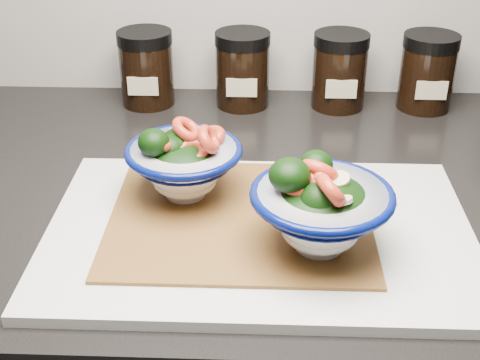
{
  "coord_description": "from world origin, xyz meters",
  "views": [
    {
      "loc": [
        -0.09,
        0.74,
        1.31
      ],
      "look_at": [
        -0.12,
        1.35,
        0.96
      ],
      "focal_mm": 50.0,
      "sensor_mm": 36.0,
      "label": 1
    }
  ],
  "objects_px": {
    "spice_jar_b": "(243,69)",
    "spice_jar_c": "(340,71)",
    "cutting_board": "(259,232)",
    "bowl_left": "(183,162)",
    "bowl_right": "(320,208)",
    "spice_jar_a": "(146,68)",
    "spice_jar_d": "(427,72)"
  },
  "relations": [
    {
      "from": "spice_jar_b",
      "to": "spice_jar_c",
      "type": "bearing_deg",
      "value": 0.0
    },
    {
      "from": "cutting_board",
      "to": "spice_jar_c",
      "type": "bearing_deg",
      "value": 72.36
    },
    {
      "from": "bowl_left",
      "to": "cutting_board",
      "type": "bearing_deg",
      "value": -34.9
    },
    {
      "from": "bowl_left",
      "to": "bowl_right",
      "type": "bearing_deg",
      "value": -33.6
    },
    {
      "from": "spice_jar_a",
      "to": "bowl_right",
      "type": "bearing_deg",
      "value": -59.31
    },
    {
      "from": "bowl_right",
      "to": "spice_jar_a",
      "type": "distance_m",
      "value": 0.46
    },
    {
      "from": "cutting_board",
      "to": "bowl_right",
      "type": "relative_size",
      "value": 3.18
    },
    {
      "from": "spice_jar_a",
      "to": "cutting_board",
      "type": "bearing_deg",
      "value": -63.94
    },
    {
      "from": "bowl_right",
      "to": "cutting_board",
      "type": "bearing_deg",
      "value": 148.38
    },
    {
      "from": "cutting_board",
      "to": "spice_jar_b",
      "type": "xyz_separation_m",
      "value": [
        -0.03,
        0.36,
        0.05
      ]
    },
    {
      "from": "spice_jar_d",
      "to": "cutting_board",
      "type": "bearing_deg",
      "value": -124.22
    },
    {
      "from": "bowl_left",
      "to": "spice_jar_c",
      "type": "xyz_separation_m",
      "value": [
        0.2,
        0.3,
        -0.0
      ]
    },
    {
      "from": "bowl_right",
      "to": "spice_jar_c",
      "type": "height_order",
      "value": "bowl_right"
    },
    {
      "from": "spice_jar_c",
      "to": "cutting_board",
      "type": "bearing_deg",
      "value": -107.64
    },
    {
      "from": "bowl_left",
      "to": "spice_jar_b",
      "type": "distance_m",
      "value": 0.3
    },
    {
      "from": "cutting_board",
      "to": "bowl_right",
      "type": "xyz_separation_m",
      "value": [
        0.06,
        -0.04,
        0.05
      ]
    },
    {
      "from": "spice_jar_a",
      "to": "spice_jar_b",
      "type": "distance_m",
      "value": 0.14
    },
    {
      "from": "bowl_right",
      "to": "spice_jar_b",
      "type": "distance_m",
      "value": 0.4
    },
    {
      "from": "bowl_left",
      "to": "spice_jar_d",
      "type": "relative_size",
      "value": 1.16
    },
    {
      "from": "cutting_board",
      "to": "spice_jar_a",
      "type": "bearing_deg",
      "value": 116.06
    },
    {
      "from": "spice_jar_a",
      "to": "spice_jar_d",
      "type": "xyz_separation_m",
      "value": [
        0.42,
        0.0,
        0.0
      ]
    },
    {
      "from": "cutting_board",
      "to": "spice_jar_b",
      "type": "distance_m",
      "value": 0.36
    },
    {
      "from": "spice_jar_a",
      "to": "spice_jar_c",
      "type": "height_order",
      "value": "same"
    },
    {
      "from": "spice_jar_a",
      "to": "spice_jar_d",
      "type": "height_order",
      "value": "same"
    },
    {
      "from": "cutting_board",
      "to": "bowl_right",
      "type": "height_order",
      "value": "bowl_right"
    },
    {
      "from": "bowl_left",
      "to": "bowl_right",
      "type": "height_order",
      "value": "bowl_right"
    },
    {
      "from": "spice_jar_d",
      "to": "spice_jar_a",
      "type": "bearing_deg",
      "value": 180.0
    },
    {
      "from": "spice_jar_b",
      "to": "spice_jar_c",
      "type": "xyz_separation_m",
      "value": [
        0.14,
        0.0,
        0.0
      ]
    },
    {
      "from": "bowl_right",
      "to": "spice_jar_a",
      "type": "height_order",
      "value": "bowl_right"
    },
    {
      "from": "bowl_left",
      "to": "spice_jar_c",
      "type": "bearing_deg",
      "value": 56.16
    },
    {
      "from": "bowl_left",
      "to": "spice_jar_a",
      "type": "distance_m",
      "value": 0.31
    },
    {
      "from": "bowl_right",
      "to": "spice_jar_b",
      "type": "xyz_separation_m",
      "value": [
        -0.09,
        0.39,
        -0.0
      ]
    }
  ]
}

